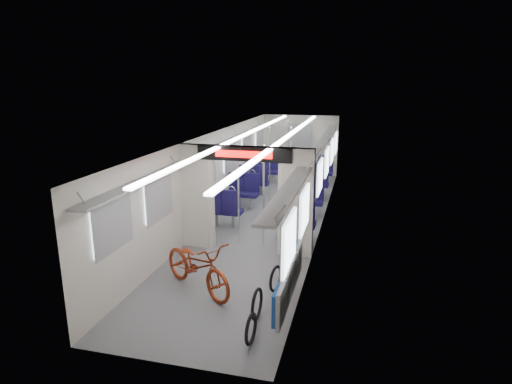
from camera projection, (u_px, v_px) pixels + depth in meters
carriage at (264, 168)px, 10.64m from camera, size 12.00×12.02×2.31m
bicycle at (197, 265)px, 7.49m from camera, size 1.87×1.54×0.96m
flip_bench at (289, 279)px, 6.74m from camera, size 0.12×2.15×0.56m
bike_hoop_a at (251, 331)px, 6.02m from camera, size 0.08×0.47×0.47m
bike_hoop_b at (257, 306)px, 6.63m from camera, size 0.08×0.52×0.52m
bike_hoop_c at (276, 280)px, 7.52m from camera, size 0.16×0.48×0.48m
seat_bay_near_left at (234, 197)px, 11.57m from camera, size 0.92×2.11×1.11m
seat_bay_near_right at (301, 205)px, 10.73m from camera, size 0.96×2.31×1.17m
seat_bay_far_left at (261, 173)px, 14.52m from camera, size 0.93×2.16×1.13m
seat_bay_far_right at (317, 174)px, 14.31m from camera, size 0.93×2.16×1.13m
stanchion_near_left at (239, 195)px, 9.50m from camera, size 0.04×0.04×2.30m
stanchion_near_right at (263, 197)px, 9.32m from camera, size 0.04×0.04×2.30m
stanchion_far_left at (270, 166)px, 12.68m from camera, size 0.04×0.04×2.30m
stanchion_far_right at (290, 166)px, 12.57m from camera, size 0.04×0.04×2.30m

